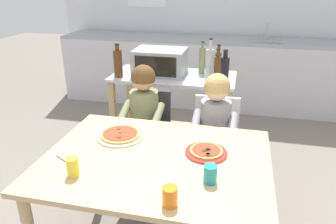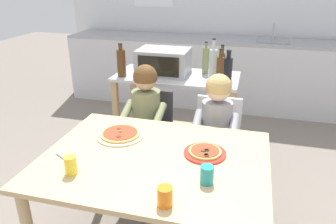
{
  "view_description": "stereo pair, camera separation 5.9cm",
  "coord_description": "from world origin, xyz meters",
  "px_view_note": "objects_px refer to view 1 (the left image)",
  "views": [
    {
      "loc": [
        0.42,
        -1.5,
        1.67
      ],
      "look_at": [
        0.0,
        0.3,
        0.89
      ],
      "focal_mm": 34.61,
      "sensor_mm": 36.0,
      "label": 1
    },
    {
      "loc": [
        0.47,
        -1.49,
        1.67
      ],
      "look_at": [
        0.0,
        0.3,
        0.89
      ],
      "focal_mm": 34.61,
      "sensor_mm": 36.0,
      "label": 2
    }
  ],
  "objects_px": {
    "bottle_brown_beer": "(118,63)",
    "drinking_cup_yellow": "(73,167)",
    "dining_table": "(156,172)",
    "pizza_plate_cream": "(120,135)",
    "pizza_plate_red_rimmed": "(206,152)",
    "kitchen_island_cart": "(173,106)",
    "bottle_clear_vinegar": "(217,70)",
    "bottle_slim_sauce": "(202,60)",
    "child_in_olive_shirt": "(142,118)",
    "serving_spoon": "(63,159)",
    "bottle_squat_spirits": "(218,62)",
    "dining_chair_left": "(147,133)",
    "child_in_grey_shirt": "(214,128)",
    "dining_chair_right": "(214,142)",
    "toaster_oven": "(160,62)",
    "bottle_dark_olive_oil": "(225,67)",
    "drinking_cup_teal": "(210,174)",
    "bottle_tall_green_wine": "(210,64)",
    "drinking_cup_orange": "(170,196)"
  },
  "relations": [
    {
      "from": "dining_chair_left",
      "to": "child_in_grey_shirt",
      "type": "relative_size",
      "value": 0.79
    },
    {
      "from": "dining_chair_left",
      "to": "kitchen_island_cart",
      "type": "bearing_deg",
      "value": 72.07
    },
    {
      "from": "bottle_dark_olive_oil",
      "to": "drinking_cup_teal",
      "type": "height_order",
      "value": "bottle_dark_olive_oil"
    },
    {
      "from": "bottle_clear_vinegar",
      "to": "bottle_tall_green_wine",
      "type": "distance_m",
      "value": 0.12
    },
    {
      "from": "dining_table",
      "to": "drinking_cup_orange",
      "type": "height_order",
      "value": "drinking_cup_orange"
    },
    {
      "from": "bottle_dark_olive_oil",
      "to": "bottle_tall_green_wine",
      "type": "height_order",
      "value": "bottle_tall_green_wine"
    },
    {
      "from": "kitchen_island_cart",
      "to": "bottle_clear_vinegar",
      "type": "distance_m",
      "value": 0.6
    },
    {
      "from": "pizza_plate_red_rimmed",
      "to": "drinking_cup_teal",
      "type": "height_order",
      "value": "drinking_cup_teal"
    },
    {
      "from": "bottle_clear_vinegar",
      "to": "child_in_grey_shirt",
      "type": "distance_m",
      "value": 0.5
    },
    {
      "from": "bottle_slim_sauce",
      "to": "child_in_grey_shirt",
      "type": "relative_size",
      "value": 0.28
    },
    {
      "from": "dining_chair_right",
      "to": "child_in_olive_shirt",
      "type": "xyz_separation_m",
      "value": [
        -0.55,
        -0.09,
        0.19
      ]
    },
    {
      "from": "toaster_oven",
      "to": "dining_chair_right",
      "type": "relative_size",
      "value": 0.54
    },
    {
      "from": "pizza_plate_cream",
      "to": "dining_chair_right",
      "type": "bearing_deg",
      "value": 44.75
    },
    {
      "from": "bottle_tall_green_wine",
      "to": "drinking_cup_yellow",
      "type": "relative_size",
      "value": 3.51
    },
    {
      "from": "kitchen_island_cart",
      "to": "dining_chair_right",
      "type": "xyz_separation_m",
      "value": [
        0.42,
        -0.43,
        -0.09
      ]
    },
    {
      "from": "child_in_grey_shirt",
      "to": "dining_table",
      "type": "bearing_deg",
      "value": -113.69
    },
    {
      "from": "dining_table",
      "to": "dining_chair_left",
      "type": "height_order",
      "value": "dining_chair_left"
    },
    {
      "from": "child_in_olive_shirt",
      "to": "serving_spoon",
      "type": "relative_size",
      "value": 7.48
    },
    {
      "from": "bottle_squat_spirits",
      "to": "pizza_plate_cream",
      "type": "height_order",
      "value": "bottle_squat_spirits"
    },
    {
      "from": "bottle_clear_vinegar",
      "to": "drinking_cup_yellow",
      "type": "distance_m",
      "value": 1.4
    },
    {
      "from": "pizza_plate_cream",
      "to": "child_in_grey_shirt",
      "type": "bearing_deg",
      "value": 37.57
    },
    {
      "from": "dining_chair_right",
      "to": "bottle_clear_vinegar",
      "type": "bearing_deg",
      "value": 96.67
    },
    {
      "from": "bottle_slim_sauce",
      "to": "bottle_clear_vinegar",
      "type": "distance_m",
      "value": 0.34
    },
    {
      "from": "dining_chair_right",
      "to": "bottle_dark_olive_oil",
      "type": "bearing_deg",
      "value": 87.13
    },
    {
      "from": "toaster_oven",
      "to": "bottle_tall_green_wine",
      "type": "bearing_deg",
      "value": -12.68
    },
    {
      "from": "child_in_olive_shirt",
      "to": "serving_spoon",
      "type": "distance_m",
      "value": 0.82
    },
    {
      "from": "toaster_oven",
      "to": "child_in_olive_shirt",
      "type": "xyz_separation_m",
      "value": [
        -0.01,
        -0.54,
        -0.3
      ]
    },
    {
      "from": "drinking_cup_teal",
      "to": "toaster_oven",
      "type": "bearing_deg",
      "value": 113.65
    },
    {
      "from": "bottle_clear_vinegar",
      "to": "child_in_olive_shirt",
      "type": "relative_size",
      "value": 0.28
    },
    {
      "from": "pizza_plate_cream",
      "to": "pizza_plate_red_rimmed",
      "type": "height_order",
      "value": "same"
    },
    {
      "from": "bottle_dark_olive_oil",
      "to": "dining_chair_left",
      "type": "height_order",
      "value": "bottle_dark_olive_oil"
    },
    {
      "from": "pizza_plate_cream",
      "to": "drinking_cup_teal",
      "type": "height_order",
      "value": "drinking_cup_teal"
    },
    {
      "from": "bottle_slim_sauce",
      "to": "dining_chair_right",
      "type": "distance_m",
      "value": 0.77
    },
    {
      "from": "child_in_grey_shirt",
      "to": "drinking_cup_teal",
      "type": "distance_m",
      "value": 0.79
    },
    {
      "from": "child_in_olive_shirt",
      "to": "pizza_plate_cream",
      "type": "distance_m",
      "value": 0.46
    },
    {
      "from": "dining_chair_left",
      "to": "drinking_cup_teal",
      "type": "bearing_deg",
      "value": -57.25
    },
    {
      "from": "toaster_oven",
      "to": "bottle_brown_beer",
      "type": "distance_m",
      "value": 0.37
    },
    {
      "from": "kitchen_island_cart",
      "to": "dining_table",
      "type": "bearing_deg",
      "value": -82.69
    },
    {
      "from": "dining_table",
      "to": "drinking_cup_yellow",
      "type": "xyz_separation_m",
      "value": [
        -0.36,
        -0.26,
        0.15
      ]
    },
    {
      "from": "bottle_brown_beer",
      "to": "serving_spoon",
      "type": "distance_m",
      "value": 1.19
    },
    {
      "from": "dining_chair_left",
      "to": "child_in_olive_shirt",
      "type": "bearing_deg",
      "value": -90.0
    },
    {
      "from": "bottle_brown_beer",
      "to": "drinking_cup_yellow",
      "type": "height_order",
      "value": "bottle_brown_beer"
    },
    {
      "from": "dining_chair_right",
      "to": "serving_spoon",
      "type": "relative_size",
      "value": 5.79
    },
    {
      "from": "bottle_slim_sauce",
      "to": "dining_chair_left",
      "type": "xyz_separation_m",
      "value": [
        -0.36,
        -0.52,
        -0.5
      ]
    },
    {
      "from": "bottle_brown_beer",
      "to": "serving_spoon",
      "type": "xyz_separation_m",
      "value": [
        0.11,
        -1.16,
        -0.24
      ]
    },
    {
      "from": "dining_chair_left",
      "to": "toaster_oven",
      "type": "bearing_deg",
      "value": 88.99
    },
    {
      "from": "bottle_tall_green_wine",
      "to": "dining_table",
      "type": "height_order",
      "value": "bottle_tall_green_wine"
    },
    {
      "from": "dining_chair_right",
      "to": "bottle_squat_spirits",
      "type": "bearing_deg",
      "value": 94.88
    },
    {
      "from": "bottle_slim_sauce",
      "to": "dining_chair_right",
      "type": "bearing_deg",
      "value": -71.19
    },
    {
      "from": "bottle_slim_sauce",
      "to": "bottle_squat_spirits",
      "type": "distance_m",
      "value": 0.14
    }
  ]
}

